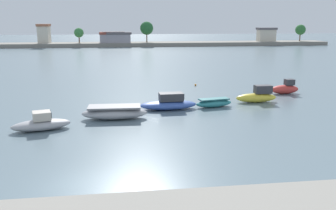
% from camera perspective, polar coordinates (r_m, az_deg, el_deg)
% --- Properties ---
extents(ground_plane, '(400.00, 400.00, 0.00)m').
position_cam_1_polar(ground_plane, '(19.24, -12.81, -12.16)').
color(ground_plane, slate).
extents(moored_boat_1, '(4.59, 2.73, 1.43)m').
position_cam_1_polar(moored_boat_1, '(29.16, -19.11, -2.75)').
color(moored_boat_1, '#9E9EA3').
rests_on(moored_boat_1, ground).
extents(moored_boat_2, '(5.52, 2.30, 1.10)m').
position_cam_1_polar(moored_boat_2, '(31.00, -8.32, -1.18)').
color(moored_boat_2, '#9E9EA3').
rests_on(moored_boat_2, ground).
extents(moored_boat_3, '(5.36, 2.22, 1.54)m').
position_cam_1_polar(moored_boat_3, '(33.93, 0.13, 0.24)').
color(moored_boat_3, '#3856A8').
rests_on(moored_boat_3, ground).
extents(moored_boat_4, '(3.75, 1.76, 0.83)m').
position_cam_1_polar(moored_boat_4, '(35.12, 7.14, 0.32)').
color(moored_boat_4, teal).
rests_on(moored_boat_4, ground).
extents(moored_boat_5, '(4.16, 1.29, 1.72)m').
position_cam_1_polar(moored_boat_5, '(37.93, 13.78, 1.37)').
color(moored_boat_5, yellow).
rests_on(moored_boat_5, ground).
extents(moored_boat_6, '(3.30, 1.41, 1.63)m').
position_cam_1_polar(moored_boat_6, '(43.21, 17.77, 2.46)').
color(moored_boat_6, '#C63833').
rests_on(moored_boat_6, ground).
extents(mooring_buoy_0, '(0.25, 0.25, 0.25)m').
position_cam_1_polar(mooring_buoy_0, '(46.26, 4.29, 3.13)').
color(mooring_buoy_0, orange).
rests_on(mooring_buoy_0, ground).
extents(distant_shoreline, '(139.92, 9.00, 7.62)m').
position_cam_1_polar(distant_shoreline, '(117.70, -9.52, 9.81)').
color(distant_shoreline, gray).
rests_on(distant_shoreline, ground).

